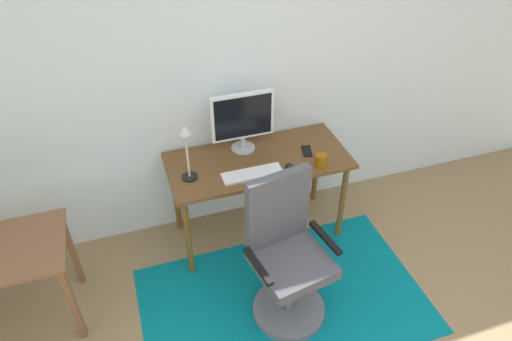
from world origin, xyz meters
The scene contains 11 objects.
wall_back centered at (0.00, 2.20, 1.30)m, with size 6.00×0.10×2.60m, color silver.
area_rug centered at (-0.12, 1.11, 0.00)m, with size 1.99×1.22×0.01m, color #07747F.
desk centered at (-0.07, 1.83, 0.66)m, with size 1.34×0.61×0.75m.
monitor centered at (-0.14, 1.99, 1.01)m, with size 0.47×0.18×0.47m.
keyboard centered at (-0.17, 1.66, 0.75)m, with size 0.43×0.13×0.02m, color white.
computer_mouse centered at (0.11, 1.64, 0.76)m, with size 0.06×0.10×0.03m, color black.
coffee_cup centered at (0.33, 1.61, 0.79)m, with size 0.08×0.08×0.09m, color #915108.
cell_phone centered at (0.31, 1.80, 0.75)m, with size 0.07×0.14×0.01m, color black.
desk_lamp centered at (-0.59, 1.76, 1.03)m, with size 0.11×0.11×0.43m.
office_chair centered at (-0.13, 1.07, 0.46)m, with size 0.58×0.52×1.08m.
side_table centered at (-1.83, 1.51, 0.58)m, with size 0.79×0.56×0.68m.
Camera 1 is at (-0.95, -0.79, 2.77)m, focal length 32.62 mm.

